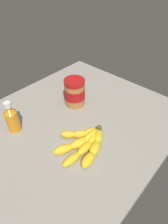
# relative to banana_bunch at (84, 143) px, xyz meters

# --- Properties ---
(ground_plane) EXTENTS (0.89, 0.78, 0.03)m
(ground_plane) POSITION_rel_banana_bunch_xyz_m (-0.08, -0.13, -0.03)
(ground_plane) COLOR gray
(banana_bunch) EXTENTS (0.23, 0.20, 0.04)m
(banana_bunch) POSITION_rel_banana_bunch_xyz_m (0.00, 0.00, 0.00)
(banana_bunch) COLOR yellow
(banana_bunch) RESTS_ON ground_plane
(peanut_butter_jar) EXTENTS (0.10, 0.10, 0.13)m
(peanut_butter_jar) POSITION_rel_banana_bunch_xyz_m (-0.17, -0.21, 0.05)
(peanut_butter_jar) COLOR #B27238
(peanut_butter_jar) RESTS_ON ground_plane
(honey_bottle) EXTENTS (0.05, 0.05, 0.14)m
(honey_bottle) POSITION_rel_banana_bunch_xyz_m (0.13, -0.28, 0.05)
(honey_bottle) COLOR orange
(honey_bottle) RESTS_ON ground_plane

